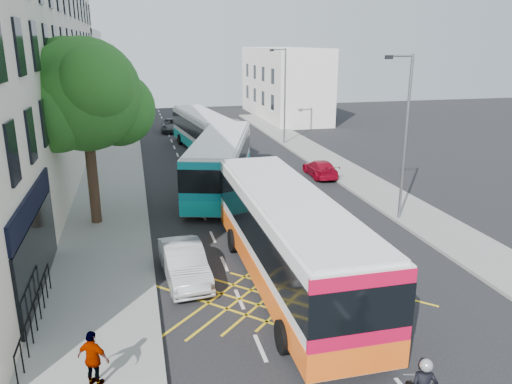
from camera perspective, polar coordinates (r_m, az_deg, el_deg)
pavement_left at (r=25.93m, az=-17.70°, el=-3.40°), size 5.00×70.00×0.15m
pavement_right at (r=29.32m, az=15.18°, el=-0.86°), size 3.00×70.00×0.15m
terrace_main at (r=34.76m, az=-27.03°, el=11.87°), size 8.30×45.00×13.50m
terrace_far at (r=64.92m, az=-20.99°, el=12.49°), size 8.00×20.00×10.00m
building_right at (r=60.12m, az=3.16°, el=12.33°), size 6.00×18.00×8.00m
street_tree at (r=24.54m, az=-19.02°, el=10.34°), size 6.30×5.70×8.80m
lamp_near at (r=25.11m, az=16.59°, el=6.81°), size 1.45×0.15×8.00m
lamp_far at (r=43.42m, az=3.20°, el=11.42°), size 1.45×0.15×8.00m
railings at (r=17.02m, az=-23.91°, el=-12.66°), size 0.08×5.60×1.14m
bus_near at (r=18.27m, az=3.71°, el=-5.24°), size 3.11×12.36×3.48m
bus_mid at (r=29.91m, az=-4.06°, el=3.39°), size 6.04×12.17×3.34m
bus_far at (r=41.60m, az=-6.15°, el=6.99°), size 3.90×11.38×3.14m
parked_car_silver at (r=19.17m, az=-8.20°, el=-8.02°), size 1.76×4.26×1.37m
red_hatchback at (r=33.62m, az=7.36°, el=2.69°), size 1.68×3.88×1.11m
distant_car_grey at (r=51.26m, az=-9.55°, el=7.56°), size 2.45×4.73×1.27m
distant_car_silver at (r=50.53m, az=-2.54°, el=7.69°), size 1.63×4.00×1.36m
distant_car_dark at (r=53.80m, az=-4.14°, el=8.13°), size 1.68×3.72×1.19m
pedestrian_far at (r=14.02m, az=-18.09°, el=-17.67°), size 0.98×0.80×1.56m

